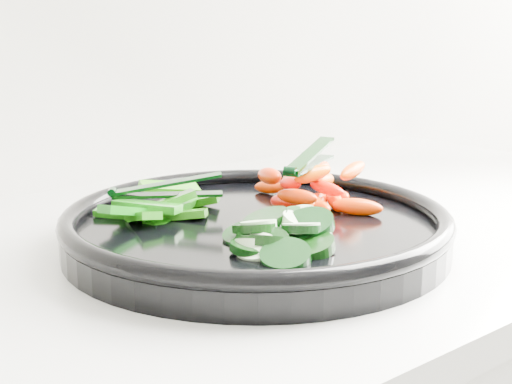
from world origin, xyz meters
TOP-DOWN VIEW (x-y plane):
  - veggie_tray at (0.36, 1.65)m, footprint 0.41×0.41m
  - cucumber_pile at (0.33, 1.58)m, footprint 0.12×0.13m
  - carrot_pile at (0.44, 1.65)m, footprint 0.13×0.17m
  - pepper_pile at (0.30, 1.73)m, footprint 0.15×0.11m
  - tong_carrot at (0.44, 1.66)m, footprint 0.11×0.06m
  - tong_pepper at (0.30, 1.73)m, footprint 0.10×0.07m

SIDE VIEW (x-z plane):
  - veggie_tray at x=0.36m, z-range 0.93..0.97m
  - cucumber_pile at x=0.33m, z-range 0.94..0.98m
  - pepper_pile at x=0.30m, z-range 0.94..0.98m
  - carrot_pile at x=0.44m, z-range 0.95..1.00m
  - tong_pepper at x=0.30m, z-range 0.97..0.99m
  - tong_carrot at x=0.44m, z-range 0.99..1.02m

